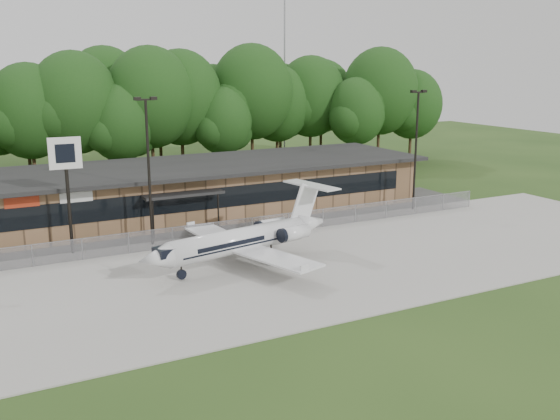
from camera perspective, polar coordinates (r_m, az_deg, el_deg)
ground at (r=32.19m, az=5.57°, el=-9.47°), size 160.00×160.00×0.00m
apron at (r=38.68m, az=-0.88°, el=-5.37°), size 64.00×18.00×0.08m
parking_lot at (r=48.82m, az=-6.91°, el=-1.50°), size 50.00×9.00×0.06m
terminal at (r=52.42m, az=-8.69°, el=1.88°), size 41.00×11.65×4.30m
fence at (r=44.57m, az=-4.90°, el=-1.89°), size 46.00×0.04×1.52m
treeline at (r=68.95m, az=-13.76°, el=8.85°), size 72.00×12.00×15.00m
radio_mast at (r=82.27m, az=0.42°, el=13.37°), size 0.20×0.20×25.00m
light_pole_mid at (r=43.31m, az=-11.94°, el=4.46°), size 1.55×0.30×10.23m
light_pole_right at (r=54.08m, az=12.35°, el=6.16°), size 1.55×0.30×10.23m
business_jet at (r=38.90m, az=-3.24°, el=-2.77°), size 13.77×12.37×4.65m
pole_sign at (r=42.53m, az=-18.99°, el=3.85°), size 2.05×0.32×7.80m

